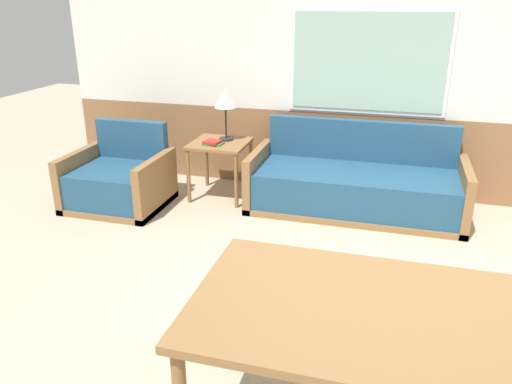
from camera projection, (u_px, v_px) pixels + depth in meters
name	position (u px, v px, depth m)	size (l,w,h in m)	color
ground_plane	(363.00, 345.00, 3.06)	(16.00, 16.00, 0.00)	#B2A58C
wall_back	(394.00, 66.00, 4.92)	(7.20, 0.09, 2.70)	#8E603D
couch	(355.00, 186.00, 4.92)	(2.07, 0.86, 0.83)	olive
armchair	(119.00, 182.00, 5.04)	(0.94, 0.81, 0.80)	olive
side_table	(220.00, 151.00, 5.17)	(0.57, 0.57, 0.60)	olive
table_lamp	(225.00, 100.00, 5.06)	(0.22, 0.22, 0.53)	#262628
book_stack	(213.00, 143.00, 5.04)	(0.20, 0.17, 0.04)	#2D7F3D
dining_table	(427.00, 330.00, 2.10)	(2.04, 0.95, 0.74)	olive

